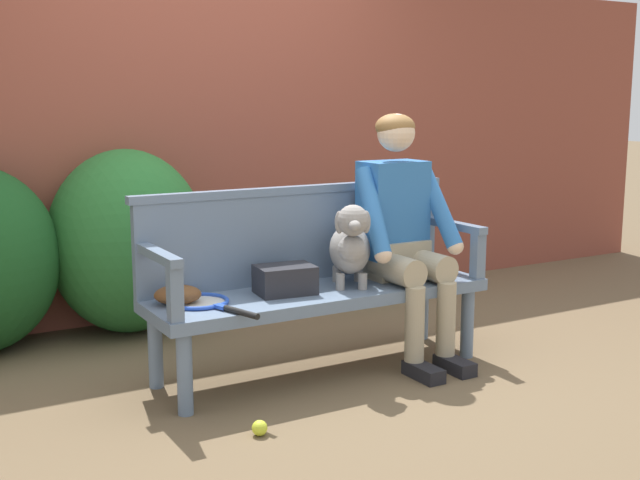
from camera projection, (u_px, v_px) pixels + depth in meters
The scene contains 14 objects.
ground_plane at pixel (320, 371), 4.13m from camera, with size 40.00×40.00×0.00m, color brown.
brick_garden_fence at pixel (200, 142), 5.29m from camera, with size 8.00×0.30×2.19m, color brown.
hedge_bush_far_right at pixel (358, 248), 5.66m from camera, with size 0.72×0.53×0.69m, color #194C1E.
hedge_bush_mid_left at pixel (127, 241), 4.77m from camera, with size 0.92×0.92×1.09m, color #286B2D.
garden_bench at pixel (320, 299), 4.07m from camera, with size 1.77×0.52×0.43m.
bench_backrest at pixel (298, 233), 4.21m from camera, with size 1.81×0.06×0.50m.
bench_armrest_left_end at pixel (164, 270), 3.53m from camera, with size 0.06×0.52×0.28m.
bench_armrest_right_end at pixel (463, 238), 4.36m from camera, with size 0.06×0.52×0.28m.
person_seated at pixel (402, 228), 4.24m from camera, with size 0.56×0.66×1.30m.
dog_on_bench at pixel (350, 245), 4.06m from camera, with size 0.32×0.43×0.44m.
tennis_racket at pixel (202, 302), 3.75m from camera, with size 0.36×0.58×0.03m.
baseball_glove at pixel (178, 295), 3.75m from camera, with size 0.22×0.17×0.09m, color brown.
sports_bag at pixel (285, 280), 3.95m from camera, with size 0.28×0.20×0.14m, color #232328.
tennis_ball at pixel (260, 428), 3.34m from camera, with size 0.07×0.07×0.07m, color #CCDB33.
Camera 1 is at (-1.98, -3.42, 1.38)m, focal length 45.16 mm.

